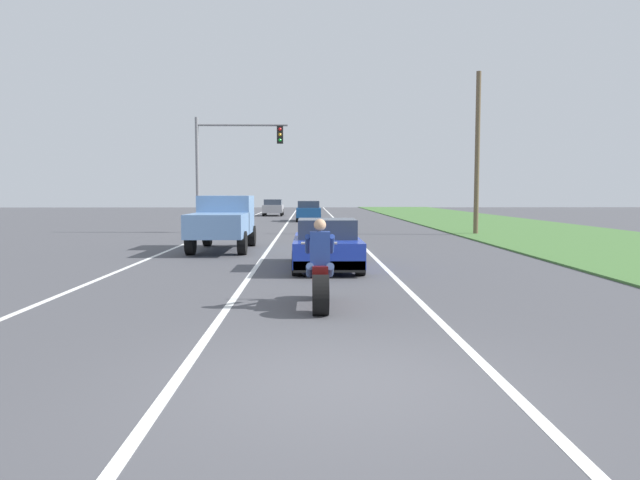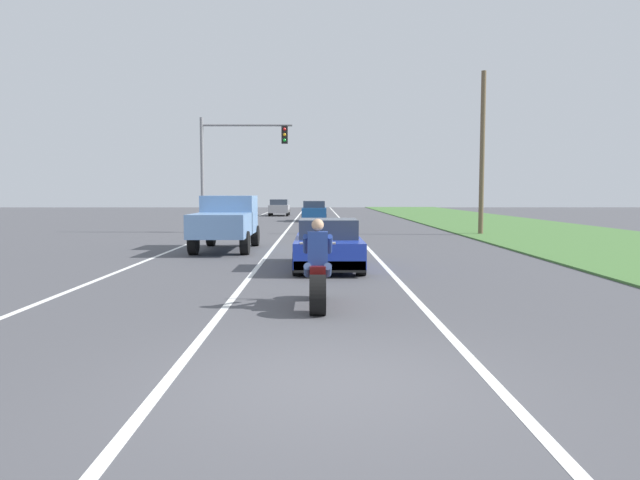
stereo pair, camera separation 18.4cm
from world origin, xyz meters
The scene contains 12 objects.
ground_plane centered at (0.00, 0.00, 0.00)m, with size 160.00×160.00×0.00m, color #4C4C51.
lane_stripe_left_solid centered at (-5.40, 20.00, 0.00)m, with size 0.14×120.00×0.01m, color white.
lane_stripe_right_solid centered at (1.80, 20.00, 0.00)m, with size 0.14×120.00×0.01m, color white.
lane_stripe_centre_dashed centered at (-1.80, 20.00, 0.00)m, with size 0.14×120.00×0.01m, color white.
grass_verge_right centered at (11.92, 20.00, 0.03)m, with size 10.00×120.00×0.06m, color #477538.
motorcycle_with_rider centered at (-0.12, 4.27, 0.59)m, with size 0.70×2.21×1.62m.
sports_car_blue centered at (0.18, 10.05, 0.63)m, with size 1.84×4.30×1.37m.
pickup_truck_left_lane_light_blue centered at (-3.42, 15.25, 1.11)m, with size 2.02×4.80×1.98m.
traffic_light_mast_near centered at (-4.63, 24.94, 4.01)m, with size 4.81×0.34×6.00m.
utility_pole_roadside centered at (8.07, 23.26, 4.03)m, with size 0.24×0.24×8.05m, color brown.
distant_car_far_ahead centered at (-0.31, 37.70, 0.77)m, with size 1.80×4.00×1.50m.
distant_car_further_ahead centered at (-3.55, 48.26, 0.77)m, with size 1.80×4.00×1.50m.
Camera 1 is at (-0.33, -6.34, 2.08)m, focal length 33.38 mm.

